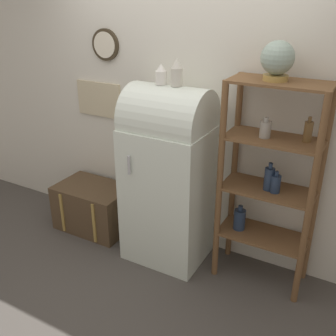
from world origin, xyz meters
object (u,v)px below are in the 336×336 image
at_px(globe, 277,60).
at_px(vase_center, 177,73).
at_px(refrigerator, 169,173).
at_px(vase_left, 161,75).
at_px(suitcase_trunk, 94,207).

xyz_separation_m(globe, vase_center, (-0.74, -0.07, -0.15)).
bearing_deg(vase_center, refrigerator, -172.36).
xyz_separation_m(vase_left, vase_center, (0.13, 0.01, 0.02)).
height_order(refrigerator, vase_center, vase_center).
distance_m(globe, vase_center, 0.76).
relative_size(globe, vase_left, 1.66).
relative_size(suitcase_trunk, vase_center, 3.41).
relative_size(refrigerator, vase_left, 9.73).
bearing_deg(vase_center, globe, 5.35).
relative_size(refrigerator, globe, 5.85).
height_order(suitcase_trunk, vase_center, vase_center).
bearing_deg(globe, suitcase_trunk, -177.81).
bearing_deg(refrigerator, vase_left, -179.60).
bearing_deg(suitcase_trunk, globe, 2.19).
distance_m(globe, vase_left, 0.89).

